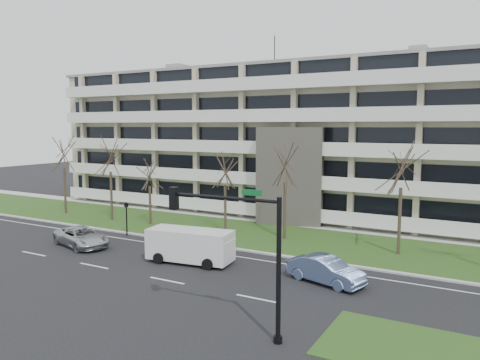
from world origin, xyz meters
The scene contains 18 objects.
ground centered at (0.00, 0.00, 0.00)m, with size 160.00×160.00×0.00m, color black.
grass_verge centered at (0.00, 13.00, 0.03)m, with size 90.00×10.00×0.06m, color #2C4517.
curb centered at (0.00, 8.00, 0.06)m, with size 90.00×0.35×0.12m, color #B2B2AD.
sidewalk centered at (0.00, 18.50, 0.04)m, with size 90.00×2.00×0.08m, color #B2B2AD.
grass_median centered at (14.00, -2.00, 0.03)m, with size 7.00×5.00×0.06m, color #2C4517.
lane_edge_line centered at (0.00, 6.50, 0.01)m, with size 90.00×0.12×0.01m, color white.
apartment_building centered at (-0.01, 25.32, 7.61)m, with size 60.50×15.10×18.75m.
silver_pickup centered at (-10.64, 3.17, 0.73)m, with size 2.43×5.27×1.46m, color #B4B7BC.
blue_sedan centered at (8.34, 4.19, 0.78)m, with size 1.64×4.71×1.55m, color #6881B5.
white_van centered at (-0.89, 3.75, 1.34)m, with size 5.99×2.94×2.23m.
traffic_signal centered at (7.25, -4.17, 4.19)m, with size 5.60×0.57×6.48m.
pedestrian_signal centered at (-10.07, 7.52, 1.81)m, with size 0.27×0.21×2.84m.
tree_0 centered at (-22.53, 11.86, 6.61)m, with size 4.25×4.25×8.49m.
tree_1 centered at (-15.76, 11.61, 6.58)m, with size 4.23×4.23×8.45m.
tree_2 centered at (-11.24, 11.94, 4.97)m, with size 3.20×3.20×6.40m.
tree_3 centered at (-3.48, 12.53, 5.73)m, with size 3.69×3.69×7.37m.
tree_4 centered at (1.96, 12.76, 6.42)m, with size 4.13×4.13×8.25m.
tree_5 centered at (10.89, 12.54, 6.68)m, with size 4.29×4.29×8.58m.
Camera 1 is at (16.86, -21.33, 9.14)m, focal length 35.00 mm.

